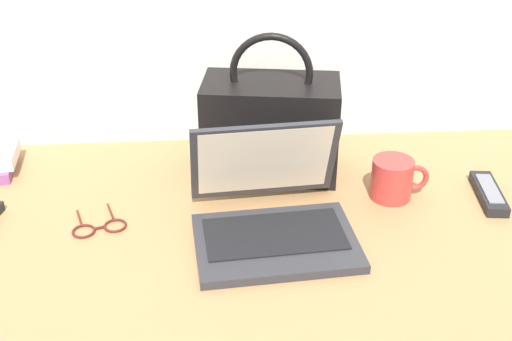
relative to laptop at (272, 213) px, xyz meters
name	(u,v)px	position (x,y,z in m)	size (l,w,h in m)	color
desk	(241,228)	(-0.06, 0.04, -0.06)	(1.60, 0.76, 0.03)	#A87A4C
laptop	(272,213)	(0.00, 0.00, 0.00)	(0.33, 0.32, 0.21)	#2D2D33
coffee_mug	(393,178)	(0.27, 0.11, 0.00)	(0.13, 0.09, 0.09)	red
remote_control_near	(489,193)	(0.48, 0.09, -0.03)	(0.06, 0.16, 0.02)	black
eyeglasses	(99,227)	(-0.35, 0.04, -0.04)	(0.12, 0.13, 0.01)	#591E19
handbag	(271,125)	(0.02, 0.25, 0.07)	(0.32, 0.20, 0.33)	black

